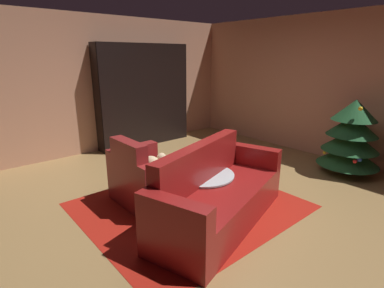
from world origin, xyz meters
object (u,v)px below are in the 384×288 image
at_px(armchair_red, 148,180).
at_px(coffee_table, 203,177).
at_px(book_stack_on_table, 202,171).
at_px(decorated_tree, 351,137).
at_px(bottle_on_table, 211,160).
at_px(bookshelf_unit, 149,96).
at_px(couch_red, 217,197).

bearing_deg(armchair_red, coffee_table, 42.19).
height_order(book_stack_on_table, decorated_tree, decorated_tree).
xyz_separation_m(armchair_red, bottle_on_table, (0.46, 0.68, 0.24)).
relative_size(bookshelf_unit, armchair_red, 2.17).
relative_size(couch_red, decorated_tree, 1.77).
relative_size(armchair_red, couch_red, 0.45).
distance_m(couch_red, decorated_tree, 2.73).
xyz_separation_m(armchair_red, decorated_tree, (1.22, 3.07, 0.29)).
bearing_deg(decorated_tree, coffee_table, -104.87).
bearing_deg(decorated_tree, book_stack_on_table, -104.91).
xyz_separation_m(armchair_red, book_stack_on_table, (0.53, 0.47, 0.16)).
relative_size(bottle_on_table, decorated_tree, 0.25).
distance_m(bookshelf_unit, book_stack_on_table, 3.16).
height_order(bookshelf_unit, coffee_table, bookshelf_unit).
bearing_deg(couch_red, decorated_tree, 83.25).
xyz_separation_m(couch_red, decorated_tree, (0.32, 2.70, 0.30)).
distance_m(bookshelf_unit, coffee_table, 3.17).
bearing_deg(book_stack_on_table, coffee_table, 68.78).
relative_size(couch_red, coffee_table, 2.74).
bearing_deg(bottle_on_table, book_stack_on_table, -72.81).
height_order(couch_red, book_stack_on_table, couch_red).
distance_m(coffee_table, decorated_tree, 2.69).
height_order(bookshelf_unit, decorated_tree, bookshelf_unit).
height_order(coffee_table, book_stack_on_table, book_stack_on_table).
bearing_deg(bookshelf_unit, decorated_tree, 22.65).
distance_m(book_stack_on_table, decorated_tree, 2.70).
bearing_deg(armchair_red, bottle_on_table, 56.24).
distance_m(couch_red, book_stack_on_table, 0.42).
bearing_deg(book_stack_on_table, armchair_red, -138.41).
distance_m(armchair_red, book_stack_on_table, 0.72).
bearing_deg(couch_red, book_stack_on_table, 166.26).
bearing_deg(bookshelf_unit, book_stack_on_table, -20.71).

